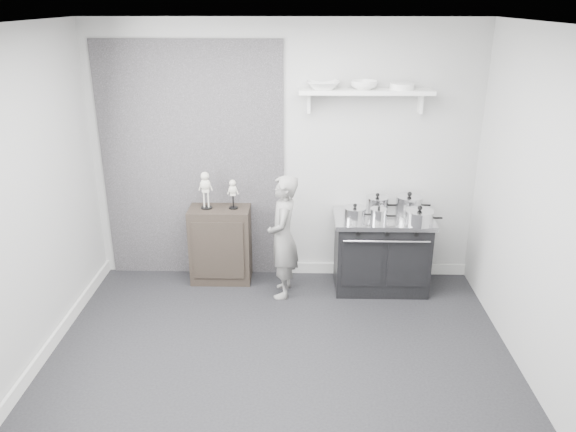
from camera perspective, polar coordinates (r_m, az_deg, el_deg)
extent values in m
plane|color=black|center=(4.79, -1.04, -15.44)|extent=(4.00, 4.00, 0.00)
cube|color=#B2B2AF|center=(5.84, -0.42, 6.25)|extent=(4.00, 0.02, 2.70)
cube|color=#B2B2AF|center=(2.54, -2.91, -15.28)|extent=(4.00, 0.02, 2.70)
cube|color=#B2B2AF|center=(4.66, -26.56, -0.01)|extent=(0.02, 3.60, 2.70)
cube|color=#B2B2AF|center=(4.51, 25.14, -0.43)|extent=(0.02, 3.60, 2.70)
cube|color=silver|center=(3.84, -1.32, 18.84)|extent=(4.00, 3.60, 0.02)
cube|color=black|center=(5.96, -9.63, 5.26)|extent=(1.90, 0.02, 2.50)
cube|color=silver|center=(6.33, 8.73, -5.28)|extent=(2.00, 0.03, 0.12)
cube|color=silver|center=(5.21, -23.99, -13.34)|extent=(0.03, 3.60, 0.12)
cube|color=white|center=(5.60, 7.92, 12.43)|extent=(1.30, 0.26, 0.04)
cube|color=white|center=(5.66, 2.13, 11.46)|extent=(0.03, 0.12, 0.20)
cube|color=white|center=(5.78, 13.31, 11.13)|extent=(0.03, 0.12, 0.20)
cube|color=black|center=(5.93, 9.41, -3.85)|extent=(0.94, 0.56, 0.75)
cube|color=silver|center=(5.77, 9.65, -0.26)|extent=(0.99, 0.60, 0.05)
cube|color=black|center=(5.64, 7.53, -4.88)|extent=(0.39, 0.02, 0.49)
cube|color=black|center=(5.71, 12.04, -4.86)|extent=(0.39, 0.02, 0.49)
cylinder|color=silver|center=(5.54, 10.00, -2.57)|extent=(0.84, 0.02, 0.02)
cylinder|color=black|center=(5.48, 7.13, -1.78)|extent=(0.04, 0.03, 0.04)
cylinder|color=black|center=(5.52, 10.03, -1.80)|extent=(0.04, 0.03, 0.04)
cylinder|color=black|center=(5.57, 12.89, -1.80)|extent=(0.04, 0.03, 0.04)
cube|color=black|center=(6.03, -6.84, -2.88)|extent=(0.63, 0.37, 0.82)
imported|color=gray|center=(5.60, -0.50, -2.14)|extent=(0.32, 0.48, 1.28)
cylinder|color=silver|center=(5.61, 6.79, 0.16)|extent=(0.22, 0.22, 0.12)
cylinder|color=silver|center=(5.58, 6.82, 0.81)|extent=(0.22, 0.22, 0.01)
sphere|color=black|center=(5.57, 6.83, 1.07)|extent=(0.04, 0.04, 0.04)
cylinder|color=black|center=(5.62, 8.29, 0.15)|extent=(0.10, 0.02, 0.02)
cylinder|color=silver|center=(5.85, 9.03, 1.11)|extent=(0.23, 0.23, 0.15)
cylinder|color=silver|center=(5.83, 9.08, 1.87)|extent=(0.24, 0.24, 0.01)
sphere|color=black|center=(5.82, 9.09, 2.13)|extent=(0.04, 0.04, 0.04)
cylinder|color=black|center=(5.88, 10.52, 1.09)|extent=(0.10, 0.02, 0.02)
cylinder|color=silver|center=(5.89, 12.16, 1.09)|extent=(0.27, 0.27, 0.16)
cylinder|color=silver|center=(5.86, 12.23, 1.91)|extent=(0.27, 0.27, 0.01)
sphere|color=black|center=(5.85, 12.25, 2.20)|extent=(0.05, 0.05, 0.05)
cylinder|color=black|center=(5.93, 13.80, 1.07)|extent=(0.10, 0.02, 0.02)
cylinder|color=silver|center=(5.63, 13.18, -0.18)|extent=(0.27, 0.27, 0.13)
cylinder|color=silver|center=(5.60, 13.23, 0.49)|extent=(0.28, 0.28, 0.01)
sphere|color=black|center=(5.59, 13.26, 0.80)|extent=(0.05, 0.05, 0.05)
cylinder|color=black|center=(5.66, 14.92, -0.19)|extent=(0.10, 0.02, 0.02)
cylinder|color=silver|center=(5.60, 9.17, 0.02)|extent=(0.16, 0.16, 0.12)
cylinder|color=silver|center=(5.58, 9.21, 0.67)|extent=(0.17, 0.17, 0.01)
sphere|color=black|center=(5.57, 9.23, 0.88)|extent=(0.03, 0.03, 0.03)
cylinder|color=black|center=(5.62, 10.39, 0.01)|extent=(0.10, 0.02, 0.02)
imported|color=white|center=(5.56, 3.58, 13.15)|extent=(0.33, 0.33, 0.08)
imported|color=white|center=(5.59, 7.73, 13.05)|extent=(0.26, 0.26, 0.08)
cylinder|color=white|center=(5.65, 11.50, 12.79)|extent=(0.24, 0.24, 0.06)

